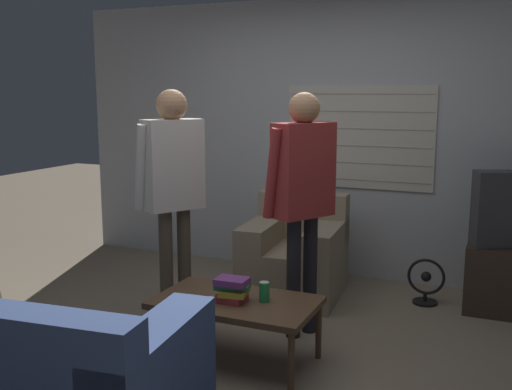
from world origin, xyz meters
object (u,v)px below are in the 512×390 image
(armchair_beige, at_px, (295,255))
(person_left_standing, at_px, (173,177))
(book_stack, at_px, (232,289))
(floor_fan, at_px, (426,283))
(couch_blue, at_px, (8,373))
(person_right_standing, at_px, (302,184))
(spare_remote, at_px, (206,300))
(soda_can, at_px, (264,292))
(coffee_table, at_px, (236,305))

(armchair_beige, distance_m, person_left_standing, 1.36)
(person_left_standing, relative_size, book_stack, 7.10)
(person_left_standing, xyz_separation_m, floor_fan, (1.67, 1.14, -0.93))
(armchair_beige, distance_m, floor_fan, 1.09)
(floor_fan, bearing_deg, book_stack, -120.92)
(book_stack, relative_size, floor_fan, 0.64)
(person_left_standing, bearing_deg, floor_fan, -24.17)
(person_left_standing, bearing_deg, armchair_beige, -1.27)
(couch_blue, height_order, armchair_beige, armchair_beige)
(person_right_standing, xyz_separation_m, spare_remote, (-0.38, -0.70, -0.66))
(armchair_beige, bearing_deg, book_stack, 89.24)
(couch_blue, distance_m, spare_remote, 1.20)
(armchair_beige, bearing_deg, person_left_standing, 52.64)
(book_stack, relative_size, soda_can, 1.93)
(couch_blue, bearing_deg, person_left_standing, 83.27)
(armchair_beige, xyz_separation_m, person_left_standing, (-0.61, -0.95, 0.77))
(couch_blue, bearing_deg, armchair_beige, 70.11)
(couch_blue, distance_m, coffee_table, 1.37)
(coffee_table, height_order, spare_remote, spare_remote)
(book_stack, xyz_separation_m, spare_remote, (-0.15, -0.07, -0.07))
(spare_remote, bearing_deg, person_right_standing, 106.23)
(coffee_table, distance_m, person_right_standing, 0.95)
(person_left_standing, height_order, soda_can, person_left_standing)
(book_stack, bearing_deg, armchair_beige, 93.81)
(person_right_standing, bearing_deg, floor_fan, -7.43)
(coffee_table, bearing_deg, soda_can, 12.63)
(person_right_standing, bearing_deg, spare_remote, -179.42)
(book_stack, distance_m, spare_remote, 0.18)
(soda_can, distance_m, floor_fan, 1.75)
(spare_remote, bearing_deg, coffee_table, 79.38)
(couch_blue, bearing_deg, soda_can, 46.81)
(book_stack, distance_m, soda_can, 0.20)
(person_left_standing, bearing_deg, coffee_table, -89.92)
(couch_blue, height_order, spare_remote, couch_blue)
(soda_can, bearing_deg, spare_remote, -156.21)
(soda_can, bearing_deg, couch_blue, -127.34)
(couch_blue, height_order, soda_can, couch_blue)
(floor_fan, bearing_deg, couch_blue, -121.83)
(couch_blue, relative_size, spare_remote, 16.08)
(person_right_standing, xyz_separation_m, book_stack, (-0.23, -0.63, -0.59))
(armchair_beige, xyz_separation_m, spare_remote, (-0.06, -1.49, 0.09))
(armchair_beige, relative_size, person_right_standing, 0.52)
(couch_blue, relative_size, floor_fan, 5.11)
(soda_can, xyz_separation_m, spare_remote, (-0.33, -0.15, -0.05))
(armchair_beige, height_order, person_right_standing, person_right_standing)
(spare_remote, distance_m, floor_fan, 2.04)
(coffee_table, height_order, book_stack, book_stack)
(person_left_standing, bearing_deg, spare_remote, -102.91)
(coffee_table, distance_m, soda_can, 0.21)
(armchair_beige, height_order, floor_fan, armchair_beige)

